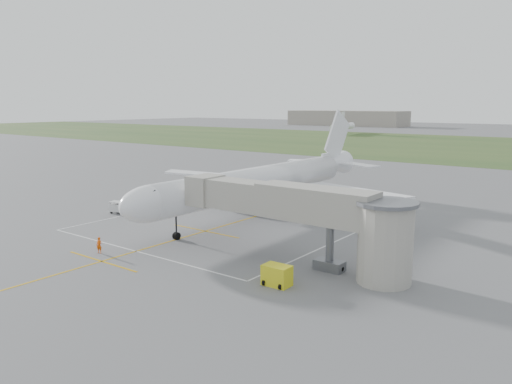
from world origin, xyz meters
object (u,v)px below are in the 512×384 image
Objects in this scene: ramp_worker_nose at (99,245)px; ramp_worker_wing at (205,197)px; airliner at (261,182)px; jet_bridge at (308,214)px; baggage_cart at (119,207)px; gpu_unit at (277,276)px.

ramp_worker_nose is 26.05m from ramp_worker_wing.
ramp_worker_wing reaches higher than ramp_worker_nose.
airliner is at bearing -165.00° from ramp_worker_wing.
baggage_cart is (-31.40, 3.53, -3.93)m from jet_bridge.
gpu_unit is at bearing -10.42° from ramp_worker_nose.
gpu_unit is (16.44, -20.05, -3.57)m from airliner.
ramp_worker_wing reaches higher than baggage_cart.
ramp_worker_nose is at bearing -171.61° from gpu_unit.
baggage_cart is (-15.68, -10.72, -3.58)m from airliner.
ramp_worker_nose is at bearing -95.82° from airliner.
airliner is 29.50× the size of ramp_worker_nose.
gpu_unit is 1.42× the size of ramp_worker_nose.
ramp_worker_nose is (13.31, -12.56, -0.02)m from baggage_cart.
airliner is at bearing 16.98° from baggage_cart.
airliner is 18.13× the size of baggage_cart.
jet_bridge reaches higher than ramp_worker_wing.
baggage_cart is at bearing 90.64° from ramp_worker_wing.
baggage_cart is (-32.12, 9.33, -0.01)m from gpu_unit.
baggage_cart is at bearing 162.46° from gpu_unit.
ramp_worker_nose is (-18.10, -9.03, -3.95)m from jet_bridge.
jet_bridge is 31.24m from ramp_worker_wing.
jet_bridge is at bearing -42.19° from airliner.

